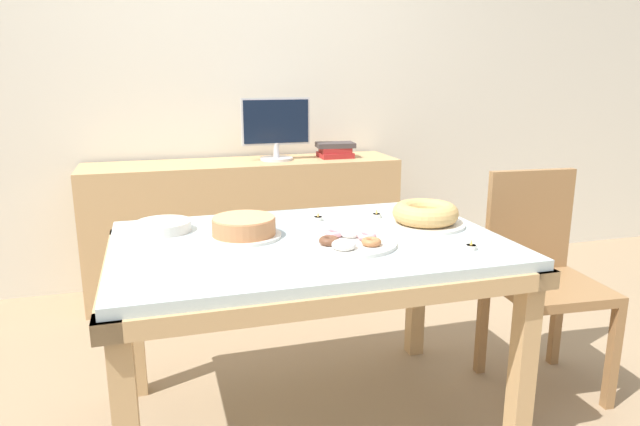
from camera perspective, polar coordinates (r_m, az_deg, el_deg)
The scene contains 14 objects.
ground_plane at distance 2.41m, azimuth -1.02°, elevation -20.12°, with size 12.00×12.00×0.00m, color #997F60.
wall_back at distance 3.76m, azimuth -8.66°, elevation 12.96°, with size 8.00×0.10×2.60m, color silver.
dining_table at distance 2.12m, azimuth -1.10°, elevation -5.07°, with size 1.43×0.96×0.76m.
chair at distance 2.64m, azimuth 21.15°, elevation -5.32°, with size 0.45×0.45×0.94m.
sideboard at distance 3.59m, azimuth -7.47°, elevation -1.38°, with size 1.90×0.44×0.82m.
computer_monitor at distance 3.52m, azimuth -4.42°, elevation 8.36°, with size 0.42×0.20×0.38m.
book_stack at distance 3.63m, azimuth 1.53°, elevation 6.32°, with size 0.25×0.18×0.10m.
cake_chocolate_round at distance 2.11m, azimuth -7.62°, elevation -1.46°, with size 0.27×0.27×0.08m.
cake_golden_bundt at distance 2.30m, azimuth 10.48°, elevation -0.19°, with size 0.32×0.32×0.09m.
pastry_platter at distance 2.01m, azimuth 2.92°, elevation -2.86°, with size 0.33×0.33×0.04m.
plate_stack at distance 2.26m, azimuth -15.39°, elevation -1.29°, with size 0.21×0.21×0.04m.
tealight_centre at distance 2.34m, azimuth -0.20°, elevation -0.51°, with size 0.04×0.04×0.04m.
tealight_right_edge at distance 2.40m, azimuth 5.68°, elevation -0.22°, with size 0.04×0.04×0.04m.
tealight_left_edge at distance 2.03m, azimuth 14.88°, elevation -3.27°, with size 0.04×0.04×0.04m.
Camera 1 is at (-0.53, -1.93, 1.35)m, focal length 32.00 mm.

